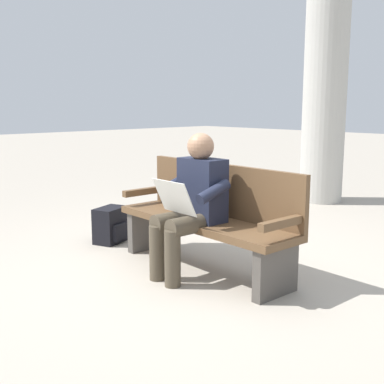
% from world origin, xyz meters
% --- Properties ---
extents(ground_plane, '(40.00, 40.00, 0.00)m').
position_xyz_m(ground_plane, '(0.00, 0.00, 0.00)').
color(ground_plane, '#A89E8E').
extents(bench_near, '(1.82, 0.56, 0.90)m').
position_xyz_m(bench_near, '(-0.00, -0.07, 0.46)').
color(bench_near, brown).
rests_on(bench_near, ground).
extents(person_seated, '(0.58, 0.59, 1.18)m').
position_xyz_m(person_seated, '(-0.04, 0.16, 0.63)').
color(person_seated, '#1E2338').
rests_on(person_seated, ground).
extents(backpack, '(0.35, 0.40, 0.36)m').
position_xyz_m(backpack, '(1.25, 0.09, 0.18)').
color(backpack, black).
rests_on(backpack, ground).
extents(support_pillar, '(0.61, 0.61, 3.57)m').
position_xyz_m(support_pillar, '(0.99, -3.40, 1.79)').
color(support_pillar, '#B2AFA8').
rests_on(support_pillar, ground).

